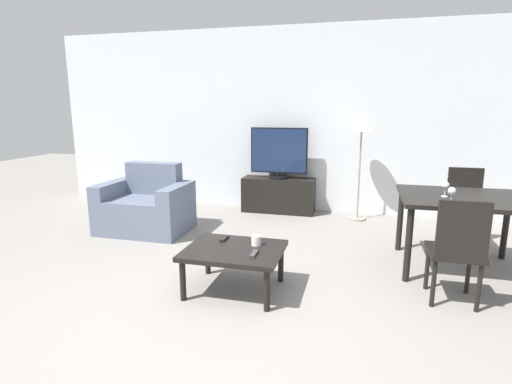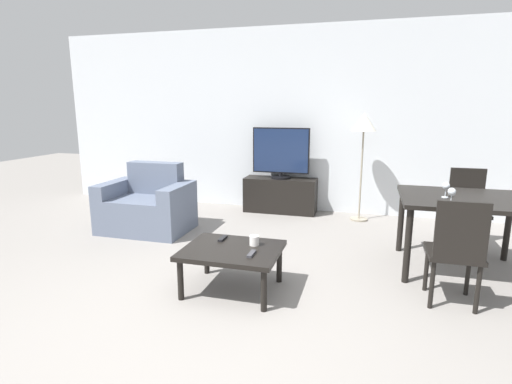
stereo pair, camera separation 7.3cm
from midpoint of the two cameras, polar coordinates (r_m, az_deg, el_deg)
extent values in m
plane|color=gray|center=(2.93, -9.59, -20.24)|extent=(18.00, 18.00, 0.00)
cube|color=silver|center=(6.08, 5.34, 10.11)|extent=(7.57, 0.06, 2.70)
cube|color=slate|center=(5.26, -14.99, -3.06)|extent=(0.72, 0.76, 0.44)
cube|color=slate|center=(5.41, -13.75, 2.01)|extent=(0.72, 0.20, 0.41)
cube|color=slate|center=(5.48, -19.10, -1.75)|extent=(0.18, 0.76, 0.62)
cube|color=slate|center=(5.03, -10.62, -2.49)|extent=(0.18, 0.76, 0.62)
cube|color=black|center=(5.99, 3.85, -0.44)|extent=(1.07, 0.37, 0.51)
cylinder|color=black|center=(5.94, 3.89, 2.12)|extent=(0.29, 0.29, 0.03)
cylinder|color=black|center=(5.93, 3.89, 2.50)|extent=(0.04, 0.04, 0.05)
cube|color=black|center=(5.88, 3.94, 5.93)|extent=(0.84, 0.04, 0.66)
cube|color=#19284C|center=(5.86, 3.90, 5.91)|extent=(0.81, 0.01, 0.63)
cube|color=black|center=(3.43, -2.83, -8.33)|extent=(0.82, 0.66, 0.04)
cylinder|color=black|center=(3.39, -10.11, -12.26)|extent=(0.05, 0.05, 0.34)
cylinder|color=black|center=(3.17, 1.81, -13.88)|extent=(0.05, 0.05, 0.34)
cylinder|color=black|center=(3.86, -6.52, -9.07)|extent=(0.05, 0.05, 0.34)
cylinder|color=black|center=(3.66, 3.93, -10.19)|extent=(0.05, 0.05, 0.34)
cube|color=black|center=(4.23, 28.17, -0.92)|extent=(1.15, 0.96, 0.04)
cylinder|color=black|center=(3.84, 21.37, -7.18)|extent=(0.06, 0.06, 0.69)
cylinder|color=black|center=(4.64, 20.42, -3.83)|extent=(0.06, 0.06, 0.69)
cylinder|color=black|center=(4.85, 32.66, -4.37)|extent=(0.06, 0.06, 0.69)
cube|color=black|center=(3.60, 26.89, -7.84)|extent=(0.40, 0.40, 0.04)
cylinder|color=black|center=(3.79, 23.68, -10.01)|extent=(0.04, 0.04, 0.39)
cylinder|color=black|center=(3.86, 28.52, -10.12)|extent=(0.04, 0.04, 0.39)
cylinder|color=black|center=(3.50, 24.39, -11.96)|extent=(0.04, 0.04, 0.39)
cylinder|color=black|center=(3.57, 29.65, -12.04)|extent=(0.04, 0.04, 0.39)
cube|color=black|center=(3.36, 27.86, -4.97)|extent=(0.37, 0.04, 0.45)
cube|color=black|center=(5.02, 28.40, -2.59)|extent=(0.40, 0.40, 0.04)
cylinder|color=black|center=(4.88, 26.69, -5.41)|extent=(0.04, 0.04, 0.39)
cylinder|color=black|center=(4.96, 30.37, -5.54)|extent=(0.04, 0.04, 0.39)
cylinder|color=black|center=(5.19, 26.04, -4.36)|extent=(0.04, 0.04, 0.39)
cylinder|color=black|center=(5.26, 29.51, -4.50)|extent=(0.04, 0.04, 0.39)
cube|color=black|center=(5.14, 28.25, 0.53)|extent=(0.37, 0.04, 0.45)
cylinder|color=gray|center=(5.81, 14.81, -3.74)|extent=(0.24, 0.24, 0.02)
cylinder|color=gray|center=(5.67, 15.14, 2.29)|extent=(0.02, 0.02, 1.21)
cone|color=white|center=(5.60, 15.56, 9.64)|extent=(0.33, 0.33, 0.24)
cube|color=#38383D|center=(3.27, 0.01, -8.81)|extent=(0.04, 0.15, 0.02)
cube|color=black|center=(3.64, -4.19, -6.63)|extent=(0.04, 0.15, 0.02)
cylinder|color=white|center=(3.47, 0.36, -6.94)|extent=(0.08, 0.08, 0.09)
cylinder|color=silver|center=(3.87, 26.53, -1.52)|extent=(0.06, 0.06, 0.01)
cylinder|color=silver|center=(3.86, 26.58, -0.96)|extent=(0.01, 0.01, 0.07)
sphere|color=silver|center=(3.85, 26.68, 0.04)|extent=(0.07, 0.07, 0.07)
cylinder|color=silver|center=(4.12, 25.84, -0.68)|extent=(0.06, 0.06, 0.01)
cylinder|color=silver|center=(4.11, 25.89, -0.15)|extent=(0.01, 0.01, 0.07)
sphere|color=silver|center=(4.10, 25.98, 0.80)|extent=(0.07, 0.07, 0.07)
camera|label=1|loc=(0.04, -89.51, 0.10)|focal=28.00mm
camera|label=2|loc=(0.04, 90.49, -0.10)|focal=28.00mm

